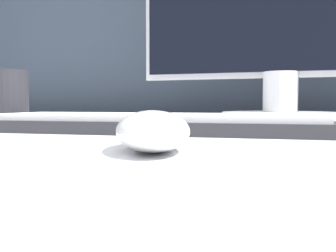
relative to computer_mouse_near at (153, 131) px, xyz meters
name	(u,v)px	position (x,y,z in m)	size (l,w,h in m)	color
partition_panel	(238,172)	(-0.07, 0.85, -0.18)	(5.00, 0.03, 1.21)	#333D4C
computer_mouse_near	(153,131)	(0.00, 0.00, 0.00)	(0.10, 0.14, 0.03)	white
keyboard	(159,123)	(-0.07, 0.20, 0.00)	(0.46, 0.18, 0.02)	#28282D
mug	(2,98)	(-0.37, 0.24, 0.03)	(0.09, 0.09, 0.09)	#232328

